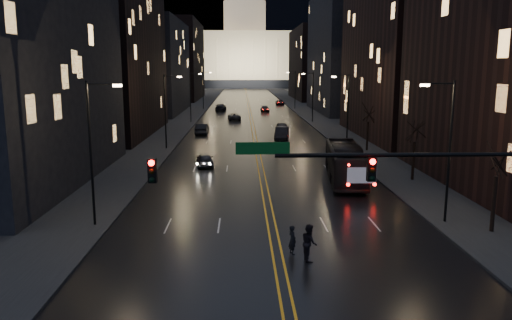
{
  "coord_description": "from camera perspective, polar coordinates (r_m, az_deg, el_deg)",
  "views": [
    {
      "loc": [
        -1.85,
        -20.01,
        9.71
      ],
      "look_at": [
        -0.98,
        10.14,
        4.15
      ],
      "focal_mm": 35.0,
      "sensor_mm": 36.0,
      "label": 1
    }
  ],
  "objects": [
    {
      "name": "pedestrian_a",
      "position": [
        26.69,
        4.17,
        -9.1
      ],
      "size": [
        0.57,
        0.68,
        1.58
      ],
      "primitive_type": "imported",
      "rotation": [
        0.0,
        0.0,
        1.97
      ],
      "color": "black",
      "rests_on": "ground"
    },
    {
      "name": "streetlamp_right_near",
      "position": [
        32.9,
        21.01,
        1.67
      ],
      "size": [
        2.13,
        0.25,
        9.0
      ],
      "color": "black",
      "rests_on": "ground"
    },
    {
      "name": "traffic_signal",
      "position": [
        21.95,
        19.09,
        -2.25
      ],
      "size": [
        17.29,
        0.45,
        7.0
      ],
      "color": "black",
      "rests_on": "ground"
    },
    {
      "name": "oncoming_car_b",
      "position": [
        74.83,
        -6.2,
        3.55
      ],
      "size": [
        1.74,
        4.88,
        1.6
      ],
      "primitive_type": "imported",
      "rotation": [
        0.0,
        0.0,
        3.13
      ],
      "color": "black",
      "rests_on": "ground"
    },
    {
      "name": "sidewalk_right",
      "position": [
        151.15,
        4.4,
        6.76
      ],
      "size": [
        8.0,
        320.0,
        0.16
      ],
      "primitive_type": "cube",
      "color": "black",
      "rests_on": "ground"
    },
    {
      "name": "sidewalk_left",
      "position": [
        150.81,
        -6.32,
        6.72
      ],
      "size": [
        8.0,
        320.0,
        0.16
      ],
      "primitive_type": "cube",
      "color": "black",
      "rests_on": "ground"
    },
    {
      "name": "building_right_dist",
      "position": [
        161.64,
        6.59,
        10.84
      ],
      "size": [
        12.0,
        40.0,
        22.0
      ],
      "primitive_type": "cube",
      "color": "black",
      "rests_on": "ground"
    },
    {
      "name": "receding_car_c",
      "position": [
        112.79,
        1.02,
        5.84
      ],
      "size": [
        1.96,
        4.53,
        1.3
      ],
      "primitive_type": "imported",
      "rotation": [
        0.0,
        0.0,
        0.03
      ],
      "color": "black",
      "rests_on": "ground"
    },
    {
      "name": "streetlamp_right_dist",
      "position": [
        120.77,
        4.41,
        8.22
      ],
      "size": [
        2.13,
        0.25,
        9.0
      ],
      "color": "black",
      "rests_on": "ground"
    },
    {
      "name": "building_left_far",
      "position": [
        113.64,
        -11.55,
        10.39
      ],
      "size": [
        12.0,
        34.0,
        20.0
      ],
      "primitive_type": "cube",
      "color": "black",
      "rests_on": "ground"
    },
    {
      "name": "streetlamp_left_near",
      "position": [
        31.66,
        -18.09,
        1.53
      ],
      "size": [
        2.13,
        0.25,
        9.0
      ],
      "color": "black",
      "rests_on": "ground"
    },
    {
      "name": "capitol",
      "position": [
        270.12,
        -1.29,
        12.02
      ],
      "size": [
        90.0,
        50.0,
        58.5
      ],
      "color": "black",
      "rests_on": "ground"
    },
    {
      "name": "pedestrian_b",
      "position": [
        25.88,
        6.11,
        -9.36
      ],
      "size": [
        0.62,
        0.99,
        1.93
      ],
      "primitive_type": "imported",
      "rotation": [
        0.0,
        0.0,
        1.69
      ],
      "color": "black",
      "rests_on": "ground"
    },
    {
      "name": "building_right_mid",
      "position": [
        114.37,
        10.09,
        11.94
      ],
      "size": [
        12.0,
        34.0,
        26.0
      ],
      "primitive_type": "cube",
      "color": "black",
      "rests_on": "ground"
    },
    {
      "name": "streetlamp_left_dist",
      "position": [
        120.44,
        -5.98,
        8.19
      ],
      "size": [
        2.13,
        0.25,
        9.0
      ],
      "color": "black",
      "rests_on": "ground"
    },
    {
      "name": "oncoming_car_a",
      "position": [
        50.06,
        -5.84,
        0.01
      ],
      "size": [
        2.11,
        4.19,
        1.37
      ],
      "primitive_type": "imported",
      "rotation": [
        0.0,
        0.0,
        3.27
      ],
      "color": "black",
      "rests_on": "ground"
    },
    {
      "name": "receding_car_a",
      "position": [
        68.79,
        2.99,
        3.04
      ],
      "size": [
        2.5,
        5.42,
        1.72
      ],
      "primitive_type": "imported",
      "rotation": [
        0.0,
        0.0,
        -0.13
      ],
      "color": "black",
      "rests_on": "ground"
    },
    {
      "name": "receding_car_d",
      "position": [
        135.25,
        2.76,
        6.59
      ],
      "size": [
        2.13,
        4.61,
        1.28
      ],
      "primitive_type": "imported",
      "rotation": [
        0.0,
        0.0,
        0.0
      ],
      "color": "black",
      "rests_on": "ground"
    },
    {
      "name": "receding_car_b",
      "position": [
        75.95,
        3.01,
        3.71
      ],
      "size": [
        2.08,
        4.84,
        1.63
      ],
      "primitive_type": "imported",
      "rotation": [
        0.0,
        0.0,
        -0.03
      ],
      "color": "black",
      "rests_on": "ground"
    },
    {
      "name": "building_left_mid",
      "position": [
        76.57,
        -16.59,
        13.24
      ],
      "size": [
        12.0,
        30.0,
        28.0
      ],
      "primitive_type": "cube",
      "color": "black",
      "rests_on": "ground"
    },
    {
      "name": "ground",
      "position": [
        22.32,
        3.38,
        -15.36
      ],
      "size": [
        900.0,
        900.0,
        0.0
      ],
      "primitive_type": "plane",
      "color": "black",
      "rests_on": "ground"
    },
    {
      "name": "streetlamp_right_far",
      "position": [
        91.02,
        6.4,
        7.47
      ],
      "size": [
        2.13,
        0.25,
        9.0
      ],
      "color": "black",
      "rests_on": "ground"
    },
    {
      "name": "building_left_dist",
      "position": [
        161.17,
        -8.64,
        11.14
      ],
      "size": [
        12.0,
        40.0,
        24.0
      ],
      "primitive_type": "cube",
      "color": "black",
      "rests_on": "ground"
    },
    {
      "name": "streetlamp_right_mid",
      "position": [
        61.51,
        10.29,
        5.97
      ],
      "size": [
        2.13,
        0.25,
        9.0
      ],
      "color": "black",
      "rests_on": "ground"
    },
    {
      "name": "center_line",
      "position": [
        150.34,
        -0.95,
        6.75
      ],
      "size": [
        0.62,
        320.0,
        0.01
      ],
      "primitive_type": "cube",
      "color": "orange",
      "rests_on": "road"
    },
    {
      "name": "tree_right_near",
      "position": [
        32.12,
        25.9,
        0.11
      ],
      "size": [
        2.4,
        2.4,
        6.65
      ],
      "color": "black",
      "rests_on": "ground"
    },
    {
      "name": "oncoming_car_c",
      "position": [
        95.09,
        -2.51,
        4.98
      ],
      "size": [
        2.71,
        5.0,
        1.33
      ],
      "primitive_type": "imported",
      "rotation": [
        0.0,
        0.0,
        3.25
      ],
      "color": "black",
      "rests_on": "ground"
    },
    {
      "name": "tree_right_far",
      "position": [
        60.11,
        12.71,
        5.25
      ],
      "size": [
        2.4,
        2.4,
        6.65
      ],
      "color": "black",
      "rests_on": "ground"
    },
    {
      "name": "streetlamp_left_far",
      "position": [
        90.58,
        -7.39,
        7.43
      ],
      "size": [
        2.13,
        0.25,
        9.0
      ],
      "color": "black",
      "rests_on": "ground"
    },
    {
      "name": "bus",
      "position": [
        43.98,
        10.16,
        -0.32
      ],
      "size": [
        3.95,
        11.82,
        3.23
      ],
      "primitive_type": "imported",
      "rotation": [
        0.0,
        0.0,
        -0.11
      ],
      "color": "black",
      "rests_on": "ground"
    },
    {
      "name": "building_left_near",
      "position": [
        46.19,
        -26.67,
        10.96
      ],
      "size": [
        12.0,
        28.0,
        22.0
      ],
      "primitive_type": "cube",
      "color": "black",
      "rests_on": "ground"
    },
    {
      "name": "oncoming_car_d",
      "position": [
        116.21,
        -4.05,
        6.03
      ],
      "size": [
        2.57,
        5.76,
        1.64
      ],
      "primitive_type": "imported",
      "rotation": [
        0.0,
        0.0,
        3.09
      ],
      "color": "black",
      "rests_on": "ground"
    },
    {
      "name": "tree_right_mid",
      "position": [
        44.86,
        17.72,
        3.32
      ],
      "size": [
        2.4,
        2.4,
        6.65
      ],
      "color": "black",
      "rests_on": "ground"
    },
    {
      "name": "streetlamp_left_mid",
      "position": [
        60.85,
        -10.18,
        5.93
      ],
      "size": [
        2.13,
        0.25,
        9.0
      ],
      "color": "black",
      "rests_on": "ground"
    },
    {
      "name": "road",
      "position": [
        150.34,
        -0.95,
        6.75
      ],
      "size": [
        20.0,
        320.0,
        0.02
      ],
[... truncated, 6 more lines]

